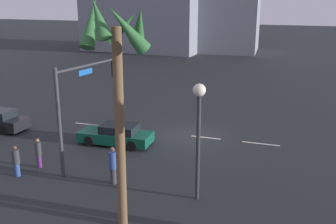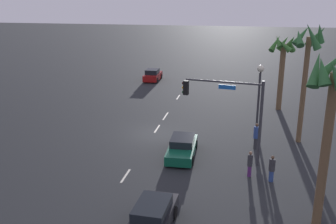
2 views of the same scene
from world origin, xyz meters
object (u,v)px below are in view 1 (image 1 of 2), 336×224
Objects in this scene: traffic_signal at (83,95)px; streetlamp at (199,119)px; pedestrian_2 at (38,152)px; pedestrian_1 at (16,160)px; pedestrian_0 at (113,165)px; car_0 at (116,135)px; palm_tree_0 at (117,59)px.

traffic_signal is 1.05× the size of streetlamp.
pedestrian_2 is at bearing -4.04° from streetlamp.
traffic_signal is at bearing -134.00° from pedestrian_1.
pedestrian_0 is at bearing -170.89° from pedestrian_1.
streetlamp is at bearing 141.56° from car_0.
streetlamp is 0.60× the size of palm_tree_0.
pedestrian_0 is 1.16× the size of pedestrian_1.
traffic_signal is at bearing 85.10° from car_0.
traffic_signal is at bearing -16.06° from streetlamp.
pedestrian_0 reaches higher than pedestrian_2.
pedestrian_1 is (9.31, 0.64, -2.96)m from streetlamp.
pedestrian_0 is (-2.53, 1.79, -2.84)m from traffic_signal.
traffic_signal is 3.41× the size of pedestrian_2.
traffic_signal reaches higher than streetlamp.
traffic_signal is 0.63× the size of palm_tree_0.
traffic_signal is 3.41× the size of pedestrian_1.
pedestrian_0 is at bearing 114.18° from car_0.
car_0 is 4.58m from traffic_signal.
palm_tree_0 reaches higher than pedestrian_0.
pedestrian_0 is (4.27, -0.17, -2.81)m from streetlamp.
palm_tree_0 is at bearing 117.23° from car_0.
streetlamp is at bearing 163.94° from traffic_signal.
pedestrian_0 is at bearing -2.24° from streetlamp.
pedestrian_0 is 6.88m from palm_tree_0.
pedestrian_1 is (2.79, 5.82, 0.26)m from car_0.
pedestrian_1 is at bearing 9.11° from pedestrian_0.
pedestrian_0 reaches higher than pedestrian_1.
pedestrian_1 is 1.34m from pedestrian_2.
streetlamp reaches higher than car_0.
pedestrian_0 is at bearing -58.38° from palm_tree_0.
pedestrian_1 is at bearing -19.16° from palm_tree_0.
streetlamp reaches higher than pedestrian_0.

